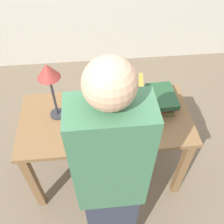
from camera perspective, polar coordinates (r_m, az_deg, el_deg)
ground_plane at (r=2.51m, az=-1.15°, el=-13.05°), size 12.00×12.00×0.00m
reading_desk at (r=1.97m, az=-1.44°, el=-3.69°), size 1.29×0.63×0.78m
open_book at (r=1.83m, az=1.08°, el=-1.86°), size 0.45×0.33×0.07m
book_stack_tall at (r=1.96m, az=11.13°, el=2.87°), size 0.23×0.28×0.11m
book_standing_upright at (r=1.90m, az=6.39°, el=4.31°), size 0.06×0.19×0.24m
reading_lamp at (r=1.68m, az=-14.27°, el=8.02°), size 0.15×0.15×0.47m
coffee_mug at (r=1.81m, az=9.57°, el=-2.16°), size 0.08×0.10×0.09m
pencil at (r=1.70m, az=-0.92°, el=-8.07°), size 0.09×0.14×0.01m
person_reader at (r=1.48m, az=-0.26°, el=-16.87°), size 0.36×0.22×1.72m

